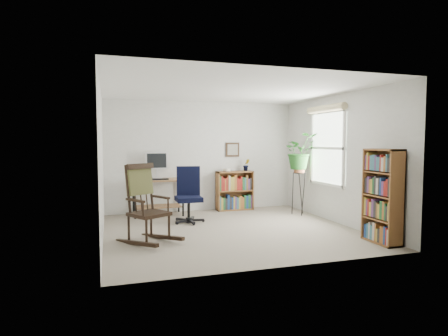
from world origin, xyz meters
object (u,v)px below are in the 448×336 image
object	(u,v)px
office_chair	(189,194)
desk	(158,197)
low_bookshelf	(235,191)
tall_bookshelf	(382,196)
rocking_chair	(149,203)

from	to	relation	value
office_chair	desk	bearing A→B (deg)	128.71
office_chair	low_bookshelf	bearing A→B (deg)	49.07
tall_bookshelf	office_chair	bearing A→B (deg)	137.74
office_chair	tall_bookshelf	size ratio (longest dim) A/B	0.76
desk	rocking_chair	bearing A→B (deg)	-100.66
office_chair	tall_bookshelf	world-z (taller)	tall_bookshelf
low_bookshelf	tall_bookshelf	bearing A→B (deg)	-69.30
office_chair	low_bookshelf	size ratio (longest dim) A/B	1.23
office_chair	rocking_chair	bearing A→B (deg)	-114.64
low_bookshelf	tall_bookshelf	distance (m)	3.49
office_chair	tall_bookshelf	bearing A→B (deg)	-31.59
rocking_chair	tall_bookshelf	xyz separation A→B (m)	(3.35, -1.05, 0.10)
desk	office_chair	bearing A→B (deg)	-61.96
desk	low_bookshelf	bearing A→B (deg)	3.98
office_chair	low_bookshelf	distance (m)	1.61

